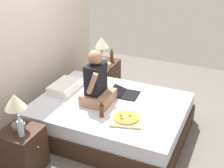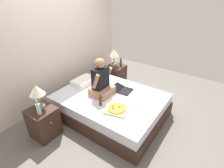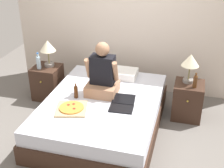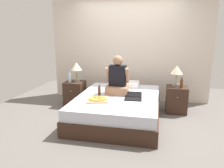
# 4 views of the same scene
# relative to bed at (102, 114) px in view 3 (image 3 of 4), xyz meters

# --- Properties ---
(ground_plane) EXTENTS (5.99, 5.99, 0.00)m
(ground_plane) POSITION_rel_bed_xyz_m (0.00, 0.00, -0.24)
(ground_plane) COLOR #66605B
(wall_back) EXTENTS (3.99, 0.12, 2.50)m
(wall_back) POSITION_rel_bed_xyz_m (0.00, 1.43, 1.01)
(wall_back) COLOR beige
(wall_back) RESTS_ON ground
(bed) EXTENTS (1.62, 2.15, 0.48)m
(bed) POSITION_rel_bed_xyz_m (0.00, 0.00, 0.00)
(bed) COLOR #382319
(bed) RESTS_ON ground
(nightstand_left) EXTENTS (0.44, 0.47, 0.57)m
(nightstand_left) POSITION_rel_bed_xyz_m (-1.17, 0.64, 0.05)
(nightstand_left) COLOR #382319
(nightstand_left) RESTS_ON ground
(lamp_on_left_nightstand) EXTENTS (0.26, 0.26, 0.45)m
(lamp_on_left_nightstand) POSITION_rel_bed_xyz_m (-1.13, 0.69, 0.66)
(lamp_on_left_nightstand) COLOR gray
(lamp_on_left_nightstand) RESTS_ON nightstand_left
(water_bottle) EXTENTS (0.07, 0.07, 0.28)m
(water_bottle) POSITION_rel_bed_xyz_m (-1.25, 0.55, 0.45)
(water_bottle) COLOR silver
(water_bottle) RESTS_ON nightstand_left
(nightstand_right) EXTENTS (0.44, 0.47, 0.57)m
(nightstand_right) POSITION_rel_bed_xyz_m (1.17, 0.64, 0.05)
(nightstand_right) COLOR #382319
(nightstand_right) RESTS_ON ground
(lamp_on_right_nightstand) EXTENTS (0.26, 0.26, 0.45)m
(lamp_on_right_nightstand) POSITION_rel_bed_xyz_m (1.14, 0.69, 0.66)
(lamp_on_right_nightstand) COLOR gray
(lamp_on_right_nightstand) RESTS_ON nightstand_right
(beer_bottle) EXTENTS (0.06, 0.06, 0.23)m
(beer_bottle) POSITION_rel_bed_xyz_m (1.24, 0.54, 0.43)
(beer_bottle) COLOR #512D14
(beer_bottle) RESTS_ON nightstand_right
(pillow) EXTENTS (0.52, 0.34, 0.12)m
(pillow) POSITION_rel_bed_xyz_m (0.07, 0.79, 0.30)
(pillow) COLOR white
(pillow) RESTS_ON bed
(person_seated) EXTENTS (0.47, 0.40, 0.78)m
(person_seated) POSITION_rel_bed_xyz_m (-0.05, 0.18, 0.53)
(person_seated) COLOR #A37556
(person_seated) RESTS_ON bed
(laptop) EXTENTS (0.34, 0.44, 0.07)m
(laptop) POSITION_rel_bed_xyz_m (0.32, -0.12, 0.26)
(laptop) COLOR black
(laptop) RESTS_ON bed
(pizza_box) EXTENTS (0.49, 0.49, 0.04)m
(pizza_box) POSITION_rel_bed_xyz_m (-0.32, -0.37, 0.26)
(pizza_box) COLOR tan
(pizza_box) RESTS_ON bed
(beer_bottle_on_bed) EXTENTS (0.06, 0.06, 0.22)m
(beer_bottle_on_bed) POSITION_rel_bed_xyz_m (-0.38, -0.05, 0.33)
(beer_bottle_on_bed) COLOR #4C2811
(beer_bottle_on_bed) RESTS_ON bed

